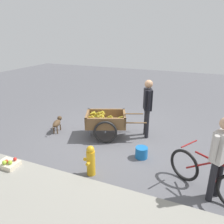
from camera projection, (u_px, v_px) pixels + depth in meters
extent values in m
plane|color=#56565B|center=(116.00, 137.00, 6.18)|extent=(24.00, 24.00, 0.00)
cube|color=gray|center=(36.00, 223.00, 3.32)|extent=(12.00, 2.40, 0.12)
cube|color=brown|center=(106.00, 123.00, 6.13)|extent=(1.32, 1.16, 0.10)
cube|color=brown|center=(87.00, 117.00, 6.07)|extent=(0.36, 0.76, 0.24)
cube|color=brown|center=(124.00, 117.00, 6.06)|extent=(0.36, 0.76, 0.24)
cube|color=brown|center=(105.00, 123.00, 5.72)|extent=(1.04, 0.48, 0.24)
cube|color=brown|center=(106.00, 113.00, 6.41)|extent=(1.04, 0.48, 0.24)
torus|color=black|center=(105.00, 132.00, 5.74)|extent=(0.61, 0.30, 0.64)
torus|color=black|center=(106.00, 120.00, 6.57)|extent=(0.61, 0.30, 0.64)
cylinder|color=gray|center=(106.00, 126.00, 6.15)|extent=(0.37, 0.83, 0.04)
cylinder|color=brown|center=(136.00, 123.00, 5.75)|extent=(0.52, 0.24, 0.04)
cylinder|color=brown|center=(134.00, 114.00, 6.39)|extent=(0.52, 0.24, 0.04)
cylinder|color=gray|center=(90.00, 130.00, 6.21)|extent=(0.04, 0.04, 0.35)
ellipsoid|color=gold|center=(99.00, 114.00, 6.24)|extent=(0.19, 0.10, 0.12)
ellipsoid|color=gold|center=(98.00, 114.00, 6.23)|extent=(0.19, 0.06, 0.10)
ellipsoid|color=gold|center=(98.00, 114.00, 6.22)|extent=(0.19, 0.08, 0.05)
ellipsoid|color=gold|center=(97.00, 114.00, 6.22)|extent=(0.19, 0.07, 0.11)
ellipsoid|color=gold|center=(97.00, 113.00, 6.21)|extent=(0.18, 0.06, 0.14)
ellipsoid|color=gold|center=(102.00, 119.00, 5.93)|extent=(0.17, 0.12, 0.15)
ellipsoid|color=gold|center=(101.00, 119.00, 5.92)|extent=(0.19, 0.10, 0.05)
ellipsoid|color=gold|center=(100.00, 119.00, 5.92)|extent=(0.18, 0.07, 0.13)
ellipsoid|color=gold|center=(103.00, 113.00, 6.23)|extent=(0.16, 0.15, 0.14)
ellipsoid|color=gold|center=(102.00, 113.00, 6.22)|extent=(0.19, 0.07, 0.09)
ellipsoid|color=gold|center=(102.00, 113.00, 6.21)|extent=(0.18, 0.12, 0.08)
ellipsoid|color=gold|center=(101.00, 112.00, 6.20)|extent=(0.18, 0.11, 0.13)
ellipsoid|color=gold|center=(92.00, 118.00, 6.21)|extent=(0.17, 0.09, 0.15)
ellipsoid|color=gold|center=(92.00, 118.00, 6.20)|extent=(0.18, 0.14, 0.09)
ellipsoid|color=gold|center=(91.00, 117.00, 6.19)|extent=(0.16, 0.16, 0.09)
ellipsoid|color=gold|center=(91.00, 117.00, 6.18)|extent=(0.18, 0.08, 0.13)
ellipsoid|color=gold|center=(111.00, 119.00, 6.11)|extent=(0.17, 0.13, 0.14)
ellipsoid|color=gold|center=(111.00, 118.00, 6.10)|extent=(0.19, 0.07, 0.11)
ellipsoid|color=gold|center=(110.00, 118.00, 6.09)|extent=(0.19, 0.08, 0.05)
ellipsoid|color=gold|center=(110.00, 118.00, 6.08)|extent=(0.17, 0.15, 0.10)
ellipsoid|color=gold|center=(109.00, 118.00, 6.07)|extent=(0.17, 0.05, 0.15)
ellipsoid|color=gold|center=(97.00, 116.00, 6.28)|extent=(0.15, 0.15, 0.15)
ellipsoid|color=gold|center=(96.00, 116.00, 6.27)|extent=(0.16, 0.16, 0.05)
ellipsoid|color=gold|center=(95.00, 116.00, 6.26)|extent=(0.15, 0.15, 0.16)
ellipsoid|color=gold|center=(92.00, 117.00, 6.04)|extent=(0.17, 0.15, 0.13)
ellipsoid|color=gold|center=(91.00, 117.00, 6.03)|extent=(0.19, 0.10, 0.05)
ellipsoid|color=gold|center=(90.00, 117.00, 6.02)|extent=(0.18, 0.08, 0.13)
ellipsoid|color=gold|center=(110.00, 117.00, 6.06)|extent=(0.15, 0.15, 0.14)
ellipsoid|color=gold|center=(110.00, 117.00, 6.05)|extent=(0.17, 0.15, 0.05)
ellipsoid|color=gold|center=(109.00, 117.00, 6.04)|extent=(0.18, 0.09, 0.14)
ellipsoid|color=gold|center=(94.00, 114.00, 6.25)|extent=(0.17, 0.11, 0.15)
ellipsoid|color=gold|center=(93.00, 114.00, 6.24)|extent=(0.17, 0.15, 0.08)
ellipsoid|color=gold|center=(93.00, 113.00, 6.23)|extent=(0.19, 0.09, 0.09)
ellipsoid|color=gold|center=(92.00, 113.00, 6.22)|extent=(0.16, 0.16, 0.12)
ellipsoid|color=gold|center=(122.00, 119.00, 5.87)|extent=(0.17, 0.11, 0.15)
ellipsoid|color=gold|center=(121.00, 118.00, 5.86)|extent=(0.17, 0.15, 0.10)
ellipsoid|color=gold|center=(121.00, 118.00, 5.85)|extent=(0.19, 0.08, 0.05)
ellipsoid|color=gold|center=(120.00, 118.00, 5.84)|extent=(0.18, 0.13, 0.10)
ellipsoid|color=gold|center=(120.00, 118.00, 5.84)|extent=(0.18, 0.07, 0.14)
ellipsoid|color=gold|center=(102.00, 116.00, 6.09)|extent=(0.17, 0.08, 0.15)
ellipsoid|color=gold|center=(102.00, 116.00, 6.08)|extent=(0.19, 0.06, 0.08)
ellipsoid|color=gold|center=(101.00, 116.00, 6.07)|extent=(0.18, 0.14, 0.09)
ellipsoid|color=gold|center=(101.00, 116.00, 6.07)|extent=(0.17, 0.13, 0.14)
cylinder|color=black|center=(147.00, 124.00, 6.01)|extent=(0.11, 0.11, 0.81)
cylinder|color=black|center=(146.00, 121.00, 6.22)|extent=(0.11, 0.11, 0.81)
cube|color=black|center=(148.00, 99.00, 5.88)|extent=(0.31, 0.39, 0.58)
sphere|color=tan|center=(149.00, 84.00, 5.73)|extent=(0.22, 0.22, 0.22)
cylinder|color=black|center=(149.00, 101.00, 5.66)|extent=(0.08, 0.11, 0.52)
cylinder|color=black|center=(147.00, 96.00, 6.07)|extent=(0.08, 0.14, 0.52)
torus|color=black|center=(184.00, 165.00, 4.30)|extent=(0.59, 0.40, 0.66)
cylinder|color=maroon|center=(210.00, 159.00, 3.78)|extent=(0.53, 0.35, 0.04)
cylinder|color=maroon|center=(215.00, 171.00, 3.75)|extent=(0.11, 0.08, 0.45)
cylinder|color=maroon|center=(199.00, 165.00, 4.00)|extent=(0.47, 0.31, 0.43)
ellipsoid|color=black|center=(219.00, 158.00, 3.64)|extent=(0.20, 0.08, 0.06)
cylinder|color=maroon|center=(189.00, 144.00, 4.09)|extent=(0.27, 0.41, 0.03)
cylinder|color=black|center=(212.00, 182.00, 3.73)|extent=(0.11, 0.11, 0.78)
cylinder|color=black|center=(219.00, 177.00, 3.85)|extent=(0.11, 0.11, 0.78)
cube|color=#B7B2AD|center=(222.00, 146.00, 3.56)|extent=(0.35, 0.39, 0.55)
cylinder|color=#B7B2AD|center=(215.00, 149.00, 3.43)|extent=(0.08, 0.14, 0.50)
ellipsoid|color=#4C3823|center=(57.00, 123.00, 6.42)|extent=(0.29, 0.47, 0.18)
sphere|color=#4C3823|center=(60.00, 118.00, 6.65)|extent=(0.14, 0.14, 0.14)
cylinder|color=#4C3823|center=(53.00, 126.00, 6.15)|extent=(0.05, 0.11, 0.12)
cylinder|color=#4C3823|center=(57.00, 127.00, 6.61)|extent=(0.04, 0.04, 0.18)
cylinder|color=#4C3823|center=(60.00, 127.00, 6.60)|extent=(0.04, 0.04, 0.18)
cylinder|color=#4C3823|center=(54.00, 131.00, 6.37)|extent=(0.04, 0.04, 0.18)
cylinder|color=#4C3823|center=(57.00, 131.00, 6.35)|extent=(0.04, 0.04, 0.18)
cylinder|color=gold|center=(91.00, 163.00, 4.47)|extent=(0.18, 0.18, 0.55)
sphere|color=gold|center=(90.00, 150.00, 4.36)|extent=(0.16, 0.16, 0.16)
cylinder|color=gold|center=(86.00, 159.00, 4.49)|extent=(0.10, 0.07, 0.07)
cylinder|color=gold|center=(88.00, 163.00, 4.36)|extent=(0.07, 0.10, 0.07)
cylinder|color=#1966B2|center=(141.00, 153.00, 5.13)|extent=(0.29, 0.29, 0.27)
cube|color=beige|center=(9.00, 166.00, 4.64)|extent=(0.44, 0.32, 0.22)
sphere|color=#99BF33|center=(10.00, 162.00, 4.51)|extent=(0.09, 0.09, 0.09)
sphere|color=#99BF33|center=(4.00, 163.00, 4.50)|extent=(0.09, 0.09, 0.09)
sphere|color=#B23319|center=(6.00, 161.00, 4.54)|extent=(0.08, 0.08, 0.08)
sphere|color=red|center=(15.00, 159.00, 4.64)|extent=(0.08, 0.08, 0.08)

